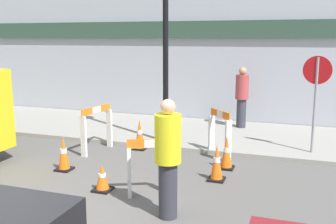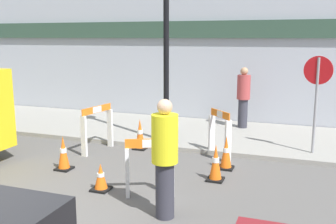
{
  "view_description": "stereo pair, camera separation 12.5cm",
  "coord_description": "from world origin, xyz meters",
  "px_view_note": "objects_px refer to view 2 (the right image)",
  "views": [
    {
      "loc": [
        3.49,
        -3.77,
        2.59
      ],
      "look_at": [
        0.8,
        4.05,
        1.0
      ],
      "focal_mm": 42.0,
      "sensor_mm": 36.0,
      "label": 1
    },
    {
      "loc": [
        3.6,
        -3.72,
        2.59
      ],
      "look_at": [
        0.8,
        4.05,
        1.0
      ],
      "focal_mm": 42.0,
      "sensor_mm": 36.0,
      "label": 2
    }
  ],
  "objects_px": {
    "stop_sign": "(317,89)",
    "person_worker": "(165,156)",
    "streetlamp_post": "(166,3)",
    "person_pedestrian": "(243,96)"
  },
  "relations": [
    {
      "from": "person_worker",
      "to": "person_pedestrian",
      "type": "distance_m",
      "value": 5.73
    },
    {
      "from": "stop_sign",
      "to": "streetlamp_post",
      "type": "bearing_deg",
      "value": 16.45
    },
    {
      "from": "stop_sign",
      "to": "person_pedestrian",
      "type": "xyz_separation_m",
      "value": [
        -1.84,
        1.93,
        -0.51
      ]
    },
    {
      "from": "streetlamp_post",
      "to": "person_worker",
      "type": "relative_size",
      "value": 2.88
    },
    {
      "from": "stop_sign",
      "to": "person_worker",
      "type": "bearing_deg",
      "value": 75.37
    },
    {
      "from": "streetlamp_post",
      "to": "person_pedestrian",
      "type": "height_order",
      "value": "streetlamp_post"
    },
    {
      "from": "streetlamp_post",
      "to": "stop_sign",
      "type": "bearing_deg",
      "value": 3.03
    },
    {
      "from": "person_pedestrian",
      "to": "stop_sign",
      "type": "bearing_deg",
      "value": 148.12
    },
    {
      "from": "stop_sign",
      "to": "person_worker",
      "type": "xyz_separation_m",
      "value": [
        -2.03,
        -3.8,
        -0.58
      ]
    },
    {
      "from": "stop_sign",
      "to": "person_worker",
      "type": "height_order",
      "value": "stop_sign"
    }
  ]
}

